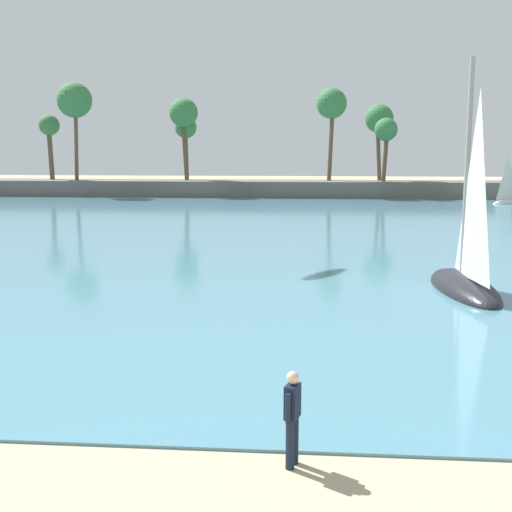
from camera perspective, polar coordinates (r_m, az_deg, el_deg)
name	(u,v)px	position (r m, az deg, el deg)	size (l,w,h in m)	color
sea	(290,205)	(63.13, 2.94, 4.34)	(220.00, 103.64, 0.06)	teal
palm_headland	(345,164)	(74.74, 7.57, 7.82)	(98.87, 6.05, 12.83)	#605B54
person_at_waterline	(292,416)	(11.49, 3.12, -13.46)	(0.29, 0.53, 1.67)	#141E33
sailboat_near_shore	(466,269)	(25.93, 17.49, -1.10)	(2.40, 6.46, 9.18)	black
sailboat_mid_bay	(510,198)	(69.26, 20.84, 4.65)	(4.21, 2.99, 5.95)	white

